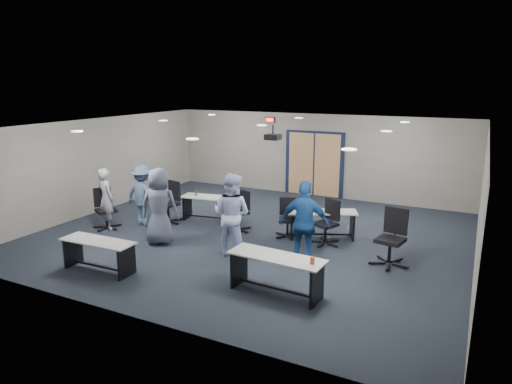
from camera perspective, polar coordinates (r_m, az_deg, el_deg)
The scene contains 25 objects.
floor at distance 11.41m, azimuth -0.41°, elevation -5.35°, with size 10.00×10.00×0.00m, color #1C232D.
back_wall at distance 15.13m, azimuth 7.35°, elevation 4.57°, with size 10.00×0.04×2.70m, color gray.
front_wall at distance 7.47m, azimuth -16.33°, elevation -5.46°, with size 10.00×0.04×2.70m, color gray.
left_wall at distance 14.00m, azimuth -19.02°, elevation 3.19°, with size 0.04×9.00×2.70m, color gray.
right_wall at distance 9.91m, azimuth 26.34°, elevation -1.64°, with size 0.04×9.00×2.70m, color gray.
ceiling at distance 10.83m, azimuth -0.43°, elevation 8.27°, with size 10.00×9.00×0.04m, color white.
double_door at distance 15.14m, azimuth 7.27°, elevation 3.43°, with size 2.00×0.07×2.20m.
exit_sign at distance 15.54m, azimuth 1.77°, elevation 9.00°, with size 0.32×0.07×0.18m.
ceiling_projector at distance 11.18m, azimuth 2.12°, elevation 6.91°, with size 0.35×0.32×0.37m.
ceiling_can_lights at distance 11.06m, azimuth 0.16°, elevation 8.23°, with size 6.24×5.74×0.02m, color white, non-canonical shape.
table_front_left at distance 9.72m, azimuth -19.08°, elevation -6.87°, with size 1.59×0.57×0.64m.
table_front_right at distance 8.24m, azimuth 2.59°, elevation -9.45°, with size 1.80×0.70×0.83m.
table_back_left at distance 12.48m, azimuth -5.61°, elevation -1.52°, with size 1.72×0.80×0.92m.
table_back_right at distance 11.18m, azimuth 8.24°, elevation -3.44°, with size 1.74×1.16×0.67m.
chair_back_a at distance 12.45m, azimuth -10.96°, elevation -1.30°, with size 0.70×0.70×1.11m, color black, non-canonical shape.
chair_back_b at distance 11.56m, azimuth -2.31°, elevation -2.44°, with size 0.65×0.65×1.03m, color black, non-canonical shape.
chair_back_c at distance 11.14m, azimuth 3.97°, elevation -3.29°, with size 0.60×0.60×0.95m, color black, non-canonical shape.
chair_back_d at distance 10.74m, azimuth 8.69°, elevation -3.79°, with size 0.66×0.66×1.05m, color black, non-canonical shape.
chair_loose_left at distance 12.35m, azimuth -18.25°, elevation -2.02°, with size 0.66×0.66×1.05m, color black, non-canonical shape.
chair_loose_right at distance 9.81m, azimuth 16.46°, elevation -5.53°, with size 0.75×0.75×1.19m, color black, non-canonical shape.
person_gray at distance 12.24m, azimuth -18.20°, elevation -0.81°, with size 0.58×0.38×1.60m, color #969CA4.
person_plaid at distance 10.81m, azimuth -11.98°, elevation -1.75°, with size 0.88×0.57×1.81m, color #4F566D.
person_lightblue at distance 9.90m, azimuth -3.06°, elevation -2.81°, with size 0.89×0.69×1.83m, color #C0D0FF.
person_navy at distance 9.36m, azimuth 6.14°, elevation -3.98°, with size 1.05×0.44×1.79m, color navy.
person_back at distance 12.31m, azimuth -13.95°, elevation -0.38°, with size 1.05×0.61×1.63m, color #415876.
Camera 1 is at (4.89, -9.61, 3.74)m, focal length 32.00 mm.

